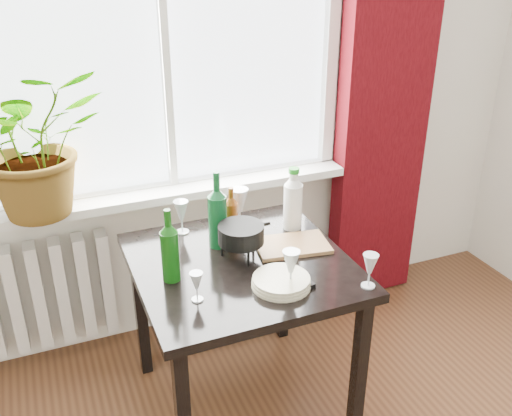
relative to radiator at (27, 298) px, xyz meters
name	(u,v)px	position (x,y,z in m)	size (l,w,h in m)	color
window	(162,20)	(0.75, 0.04, 1.22)	(1.72, 0.08, 1.62)	white
windowsill	(177,190)	(0.75, -0.03, 0.44)	(1.72, 0.20, 0.04)	white
curtain	(387,74)	(1.87, -0.06, 0.92)	(0.50, 0.12, 2.56)	#370509
radiator	(27,298)	(0.00, 0.00, 0.00)	(0.80, 0.10, 0.55)	silver
table	(241,281)	(0.85, -0.63, 0.27)	(0.85, 0.85, 0.74)	black
potted_plant	(35,143)	(0.16, -0.09, 0.78)	(0.56, 0.49, 0.63)	#2C661B
wine_bottle_left	(170,245)	(0.56, -0.65, 0.51)	(0.07, 0.07, 0.30)	#0D460D
wine_bottle_right	(217,209)	(0.81, -0.47, 0.53)	(0.08, 0.08, 0.34)	#0D4822
bottle_amber	(231,212)	(0.89, -0.42, 0.48)	(0.06, 0.06, 0.23)	#6B320B
cleaning_bottle	(293,198)	(1.17, -0.44, 0.51)	(0.08, 0.08, 0.29)	white
wineglass_front_right	(291,269)	(0.95, -0.87, 0.44)	(0.07, 0.07, 0.16)	#AFB8BC
wineglass_far_right	(370,270)	(1.23, -0.98, 0.43)	(0.06, 0.06, 0.14)	silver
wineglass_back_center	(239,208)	(0.95, -0.35, 0.46)	(0.08, 0.08, 0.19)	silver
wineglass_back_left	(182,217)	(0.70, -0.30, 0.44)	(0.07, 0.07, 0.16)	silver
wineglass_front_left	(197,287)	(0.61, -0.82, 0.42)	(0.05, 0.05, 0.12)	silver
plate_stack	(281,282)	(0.93, -0.85, 0.38)	(0.23, 0.23, 0.04)	beige
fondue_pot	(241,241)	(0.86, -0.60, 0.43)	(0.21, 0.19, 0.15)	black
tv_remote	(299,278)	(1.01, -0.84, 0.37)	(0.05, 0.16, 0.02)	black
cutting_board	(292,245)	(1.09, -0.60, 0.37)	(0.30, 0.20, 0.02)	olive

